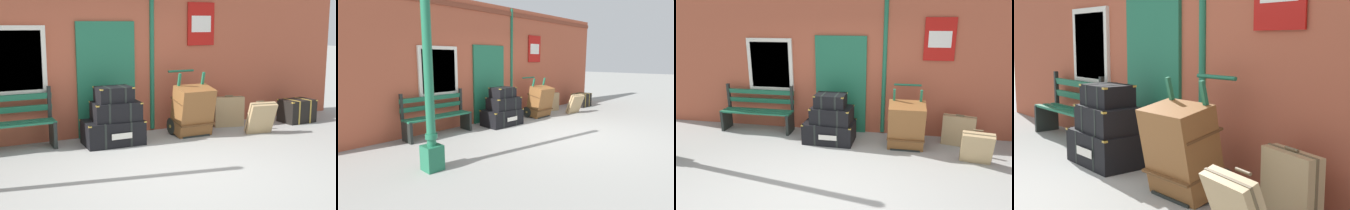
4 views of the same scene
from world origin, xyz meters
TOP-DOWN VIEW (x-y plane):
  - ground_plane at (0.00, 0.00)m, footprint 60.00×60.00m
  - brick_facade at (-0.02, 2.60)m, footprint 10.40×0.35m
  - platform_bench at (-2.09, 2.16)m, footprint 1.60×0.43m
  - steamer_trunk_base at (-0.37, 1.80)m, footprint 1.03×0.69m
  - steamer_trunk_middle at (-0.31, 1.78)m, footprint 0.84×0.60m
  - steamer_trunk_top at (-0.34, 1.80)m, footprint 0.61×0.46m
  - porters_trolley at (1.16, 1.88)m, footprint 0.71×0.65m
  - large_brown_trunk at (1.16, 1.71)m, footprint 0.70×0.60m
  - suitcase_charcoal at (2.20, 2.06)m, footprint 0.64×0.32m
  - suitcase_oxblood at (2.36, 1.23)m, footprint 0.56×0.43m

SIDE VIEW (x-z plane):
  - ground_plane at x=0.00m, z-range 0.00..0.00m
  - steamer_trunk_base at x=-0.37m, z-range 0.00..0.42m
  - porters_trolley at x=1.16m, z-range -0.32..0.86m
  - suitcase_charcoal at x=2.20m, z-range -0.02..0.62m
  - suitcase_oxblood at x=2.36m, z-range 0.00..0.63m
  - platform_bench at x=-2.09m, z-range -0.06..0.95m
  - large_brown_trunk at x=1.16m, z-range 0.00..0.95m
  - steamer_trunk_middle at x=-0.31m, z-range 0.42..0.74m
  - steamer_trunk_top at x=-0.34m, z-range 0.74..1.00m
  - brick_facade at x=-0.02m, z-range 0.00..3.20m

